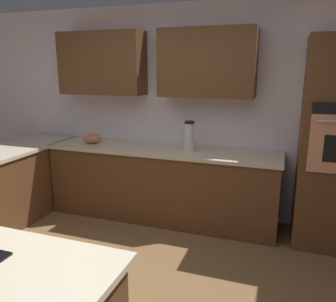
{
  "coord_description": "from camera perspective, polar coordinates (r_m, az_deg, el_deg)",
  "views": [
    {
      "loc": [
        -1.29,
        2.02,
        1.86
      ],
      "look_at": [
        -0.14,
        -1.29,
        0.99
      ],
      "focal_mm": 36.33,
      "sensor_mm": 36.0,
      "label": 1
    }
  ],
  "objects": [
    {
      "name": "mixing_bowl",
      "position": [
        4.51,
        -12.56,
        2.1
      ],
      "size": [
        0.23,
        0.23,
        0.13
      ],
      "primitive_type": "ellipsoid",
      "color": "#CC724C",
      "rests_on": "countertop_back"
    },
    {
      "name": "lower_cabinets_back",
      "position": [
        4.24,
        -1.12,
        -5.79
      ],
      "size": [
        2.8,
        0.6,
        0.86
      ],
      "primitive_type": "cube",
      "color": "brown",
      "rests_on": "ground"
    },
    {
      "name": "countertop_back",
      "position": [
        4.11,
        -1.15,
        0.13
      ],
      "size": [
        2.84,
        0.64,
        0.04
      ],
      "primitive_type": "cube",
      "color": "beige",
      "rests_on": "lower_cabinets_back"
    },
    {
      "name": "blender",
      "position": [
        3.97,
        3.59,
        2.15
      ],
      "size": [
        0.15,
        0.15,
        0.35
      ],
      "color": "beige",
      "rests_on": "countertop_back"
    },
    {
      "name": "wall_back",
      "position": [
        4.31,
        0.65,
        8.61
      ],
      "size": [
        6.0,
        0.44,
        2.6
      ],
      "color": "silver",
      "rests_on": "ground"
    }
  ]
}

